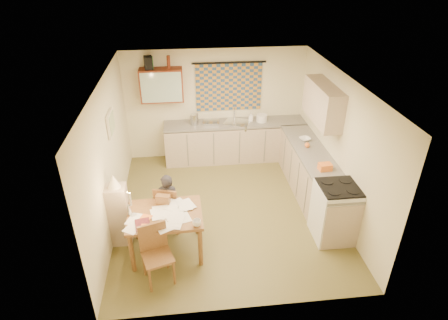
{
  "coord_description": "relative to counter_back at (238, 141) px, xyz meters",
  "views": [
    {
      "loc": [
        -0.69,
        -5.68,
        4.3
      ],
      "look_at": [
        -0.03,
        0.2,
        0.96
      ],
      "focal_mm": 30.0,
      "sensor_mm": 36.0,
      "label": 1
    }
  ],
  "objects": [
    {
      "name": "mixing_bowl",
      "position": [
        0.54,
        0.0,
        0.55
      ],
      "size": [
        0.26,
        0.26,
        0.16
      ],
      "primitive_type": "cylinder",
      "rotation": [
        0.0,
        0.0,
        0.08
      ],
      "color": "white",
      "rests_on": "counter_back"
    },
    {
      "name": "candle_flame",
      "position": [
        -2.08,
        -2.92,
        0.71
      ],
      "size": [
        0.02,
        0.02,
        0.02
      ],
      "primitive_type": "sphere",
      "color": "#FFCC66",
      "rests_on": "dining_table"
    },
    {
      "name": "wall_left",
      "position": [
        -2.49,
        -1.95,
        0.8
      ],
      "size": [
        0.02,
        4.5,
        2.5
      ],
      "primitive_type": "cube",
      "color": "beige",
      "rests_on": "floor"
    },
    {
      "name": "wall_right",
      "position": [
        1.53,
        -1.95,
        0.8
      ],
      "size": [
        0.02,
        4.5,
        2.5
      ],
      "primitive_type": "cube",
      "color": "beige",
      "rests_on": "floor"
    },
    {
      "name": "ceiling",
      "position": [
        -0.48,
        -1.95,
        2.06
      ],
      "size": [
        4.0,
        4.5,
        0.02
      ],
      "primitive_type": "cube",
      "color": "white",
      "rests_on": "floor"
    },
    {
      "name": "stove",
      "position": [
        1.22,
        -2.89,
        0.05
      ],
      "size": [
        0.65,
        0.65,
        1.01
      ],
      "color": "white",
      "rests_on": "floor"
    },
    {
      "name": "mug",
      "position": [
        -1.08,
        -3.29,
        0.35
      ],
      "size": [
        0.18,
        0.18,
        0.1
      ],
      "primitive_type": "imported",
      "rotation": [
        0.0,
        0.0,
        0.23
      ],
      "color": "white",
      "rests_on": "dining_table"
    },
    {
      "name": "wall_cabinet_glass",
      "position": [
        -1.63,
        -0.04,
        1.35
      ],
      "size": [
        0.84,
        0.02,
        0.64
      ],
      "primitive_type": "cube",
      "color": "#99B2A5",
      "rests_on": "wall_back"
    },
    {
      "name": "sink",
      "position": [
        -0.01,
        0.0,
        0.43
      ],
      "size": [
        0.69,
        0.64,
        0.1
      ],
      "primitive_type": "cube",
      "rotation": [
        0.0,
        0.0,
        -0.43
      ],
      "color": "silver",
      "rests_on": "counter_back"
    },
    {
      "name": "print_canvas",
      "position": [
        -2.42,
        -1.55,
        1.25
      ],
      "size": [
        0.01,
        0.42,
        0.32
      ],
      "primitive_type": "cube",
      "color": "beige",
      "rests_on": "wall_left"
    },
    {
      "name": "chair_near",
      "position": [
        -1.68,
        -3.54,
        -0.17
      ],
      "size": [
        0.52,
        0.52,
        0.91
      ],
      "rotation": [
        0.0,
        0.0,
        0.31
      ],
      "color": "brown",
      "rests_on": "floor"
    },
    {
      "name": "framed_print",
      "position": [
        -2.45,
        -1.55,
        1.25
      ],
      "size": [
        0.04,
        0.5,
        0.4
      ],
      "primitive_type": "cube",
      "color": "beige",
      "rests_on": "wall_left"
    },
    {
      "name": "wall_cabinet",
      "position": [
        -1.63,
        0.13,
        1.35
      ],
      "size": [
        0.9,
        0.34,
        0.7
      ],
      "primitive_type": "cube",
      "color": "#5A1F0E",
      "rests_on": "wall_back"
    },
    {
      "name": "chair_far",
      "position": [
        -1.52,
        -2.36,
        -0.18
      ],
      "size": [
        0.5,
        0.5,
        0.89
      ],
      "rotation": [
        0.0,
        0.0,
        2.85
      ],
      "color": "brown",
      "rests_on": "floor"
    },
    {
      "name": "candle_holder",
      "position": [
        -2.09,
        -2.92,
        0.39
      ],
      "size": [
        0.06,
        0.06,
        0.18
      ],
      "primitive_type": "cylinder",
      "rotation": [
        0.0,
        0.0,
        0.07
      ],
      "color": "silver",
      "rests_on": "dining_table"
    },
    {
      "name": "shelf_stand",
      "position": [
        -2.32,
        -2.63,
        0.09
      ],
      "size": [
        0.32,
        0.3,
        1.08
      ],
      "primitive_type": "cube",
      "color": "tan",
      "rests_on": "floor"
    },
    {
      "name": "orange_box",
      "position": [
        -1.83,
        -3.25,
        0.32
      ],
      "size": [
        0.13,
        0.09,
        0.04
      ],
      "primitive_type": "cube",
      "rotation": [
        0.0,
        0.0,
        -0.12
      ],
      "color": "orange",
      "rests_on": "dining_table"
    },
    {
      "name": "lampshade",
      "position": [
        -2.32,
        -2.63,
        0.74
      ],
      "size": [
        0.2,
        0.2,
        0.22
      ],
      "primitive_type": "cone",
      "color": "beige",
      "rests_on": "shelf_stand"
    },
    {
      "name": "wall_back",
      "position": [
        -0.48,
        0.31,
        0.8
      ],
      "size": [
        4.0,
        0.02,
        2.5
      ],
      "primitive_type": "cube",
      "color": "beige",
      "rests_on": "floor"
    },
    {
      "name": "orange_bag",
      "position": [
        1.22,
        -2.22,
        0.53
      ],
      "size": [
        0.23,
        0.18,
        0.12
      ],
      "primitive_type": "cube",
      "rotation": [
        0.0,
        0.0,
        0.07
      ],
      "color": "orange",
      "rests_on": "counter_right"
    },
    {
      "name": "eyeglasses",
      "position": [
        -1.38,
        -3.24,
        0.31
      ],
      "size": [
        0.14,
        0.07,
        0.02
      ],
      "primitive_type": "cube",
      "rotation": [
        0.0,
        0.0,
        -0.22
      ],
      "color": "black",
      "rests_on": "dining_table"
    },
    {
      "name": "bottle_brown",
      "position": [
        -1.45,
        0.13,
        1.83
      ],
      "size": [
        0.07,
        0.07,
        0.26
      ],
      "primitive_type": "cylinder",
      "rotation": [
        0.0,
        0.0,
        0.03
      ],
      "color": "#5A1F0E",
      "rests_on": "wall_cabinet"
    },
    {
      "name": "bowl",
      "position": [
        1.22,
        -1.04,
        0.5
      ],
      "size": [
        0.34,
        0.34,
        0.05
      ],
      "primitive_type": "imported",
      "rotation": [
        0.0,
        0.0,
        0.29
      ],
      "color": "white",
      "rests_on": "counter_right"
    },
    {
      "name": "tap",
      "position": [
        -0.06,
        0.18,
        0.61
      ],
      "size": [
        0.04,
        0.04,
        0.28
      ],
      "primitive_type": "cylinder",
      "rotation": [
        0.0,
        0.0,
        -0.33
      ],
      "color": "silver",
      "rests_on": "counter_back"
    },
    {
      "name": "papers",
      "position": [
        -1.5,
        -2.99,
        0.31
      ],
      "size": [
        1.11,
        0.92,
        0.02
      ],
      "rotation": [
        0.0,
        0.0,
        0.02
      ],
      "color": "white",
      "rests_on": "dining_table"
    },
    {
      "name": "counter_back",
      "position": [
        0.0,
        0.0,
        0.0
      ],
      "size": [
        3.3,
        0.62,
        0.92
      ],
      "color": "tan",
      "rests_on": "floor"
    },
    {
      "name": "magazine",
      "position": [
        -1.98,
        -3.22,
        0.31
      ],
      "size": [
        0.31,
        0.36,
        0.03
      ],
      "primitive_type": "imported",
      "rotation": [
        0.0,
        0.0,
        0.18
      ],
      "color": "maroon",
      "rests_on": "dining_table"
    },
    {
      "name": "floor",
      "position": [
        -0.48,
        -1.95,
        -0.46
      ],
      "size": [
        4.0,
        4.5,
        0.02
      ],
      "primitive_type": "cube",
      "color": "brown",
      "rests_on": "ground"
    },
    {
      "name": "counter_right",
      "position": [
        1.22,
        -1.75,
        -0.0
      ],
      "size": [
        0.62,
        2.95,
        0.92
      ],
      "color": "tan",
      "rests_on": "floor"
    },
    {
      "name": "letter_rack",
      "position": [
        -1.59,
        -2.68,
        0.38
      ],
      "size": [
        0.24,
        0.15,
        0.16
      ],
      "primitive_type": "cube",
      "rotation": [
        0.0,
        0.0,
        -0.25
      ],
      "color": "brown",
      "rests_on": "dining_table"
    },
    {
      "name": "book",
      "position": [
        -1.94,
        -3.04,
        0.31
      ],
      "size": [
        0.33,
        0.35,
        0.02
      ],
      "primitive_type": "imported",
      "rotation": [
        0.0,
        0.0,
        -0.4
      ],
      "color": "orange",
      "rests_on": "dining_table"
    },
    {
      "name": "person",
      "position": [
        -1.53,
        -2.41,
        0.11
      ],
      "size": [
        0.44,
        0.31,
        1.12
      ],
      "primitive_type": "imported",
      "rotation": [
        0.0,
        0.0,
        3.08
      ],
      "color": "black",
      "rests_on": "floor"
    },
    {
      "name": "bottle_green",
      "position": [
        -1.8,
        0.13,
        1.83
      ],
      "size": [
        0.08,
        0.08,
        0.26
      ],
      "primitive_type": "cylinder",
      "rotation": [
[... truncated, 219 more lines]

